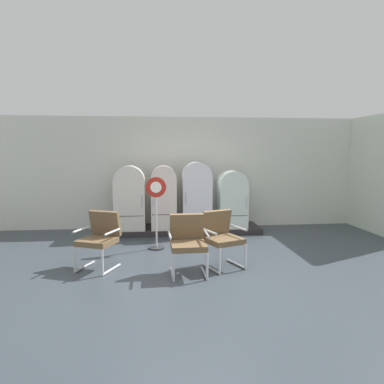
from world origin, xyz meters
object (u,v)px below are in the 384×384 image
at_px(refrigerator_2, 196,193).
at_px(armchair_center, 188,240).
at_px(refrigerator_0, 130,196).
at_px(armchair_right, 221,235).
at_px(refrigerator_3, 232,198).
at_px(refrigerator_1, 164,195).
at_px(sign_stand, 156,216).
at_px(armchair_left, 100,236).

distance_m(refrigerator_2, armchair_center, 2.90).
distance_m(refrigerator_0, armchair_right, 3.08).
bearing_deg(armchair_right, refrigerator_2, 93.25).
bearing_deg(armchair_right, refrigerator_3, 74.08).
distance_m(refrigerator_0, refrigerator_1, 0.79).
distance_m(refrigerator_0, sign_stand, 1.48).
xyz_separation_m(refrigerator_0, armchair_right, (1.72, -2.53, -0.37)).
height_order(refrigerator_3, sign_stand, refrigerator_3).
bearing_deg(armchair_left, armchair_right, -3.49).
height_order(refrigerator_1, armchair_center, refrigerator_1).
height_order(refrigerator_0, refrigerator_3, refrigerator_0).
height_order(armchair_left, armchair_center, same).
distance_m(armchair_center, sign_stand, 1.58).
xyz_separation_m(armchair_left, armchair_center, (1.45, -0.42, 0.00)).
bearing_deg(refrigerator_2, refrigerator_1, 179.92).
distance_m(refrigerator_0, refrigerator_3, 2.44).
height_order(refrigerator_1, armchair_left, refrigerator_1).
bearing_deg(refrigerator_2, armchair_left, -128.22).
bearing_deg(armchair_right, sign_stand, 132.51).
bearing_deg(refrigerator_3, armchair_right, -105.92).
xyz_separation_m(refrigerator_1, armchair_left, (-1.12, -2.41, -0.38)).
bearing_deg(sign_stand, armchair_right, -47.49).
distance_m(refrigerator_2, refrigerator_3, 0.88).
height_order(refrigerator_0, refrigerator_2, refrigerator_2).
bearing_deg(armchair_left, sign_stand, 48.82).
relative_size(refrigerator_1, sign_stand, 1.03).
xyz_separation_m(refrigerator_0, armchair_left, (-0.32, -2.40, -0.37)).
relative_size(refrigerator_2, armchair_right, 1.66).
bearing_deg(armchair_center, refrigerator_2, 80.88).
xyz_separation_m(refrigerator_0, refrigerator_2, (1.58, 0.01, 0.05)).
height_order(armchair_left, sign_stand, sign_stand).
bearing_deg(sign_stand, refrigerator_0, 115.04).
bearing_deg(refrigerator_0, sign_stand, -64.96).
xyz_separation_m(refrigerator_2, sign_stand, (-0.96, -1.34, -0.30)).
bearing_deg(armchair_center, refrigerator_0, 111.69).
distance_m(refrigerator_2, sign_stand, 1.67).
relative_size(refrigerator_2, armchair_left, 1.66).
relative_size(refrigerator_1, refrigerator_3, 1.09).
bearing_deg(refrigerator_3, armchair_center, -115.05).
relative_size(refrigerator_0, armchair_left, 1.58).
bearing_deg(sign_stand, armchair_left, -131.18).
relative_size(refrigerator_0, armchair_right, 1.58).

